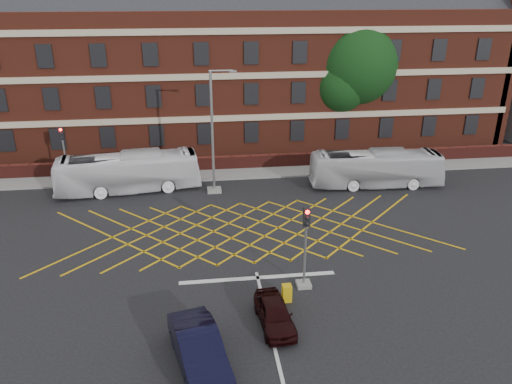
{
  "coord_description": "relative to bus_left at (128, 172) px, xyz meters",
  "views": [
    {
      "loc": [
        -2.85,
        -25.17,
        13.83
      ],
      "look_at": [
        0.55,
        1.5,
        2.67
      ],
      "focal_mm": 35.0,
      "sensor_mm": 36.0,
      "label": 1
    }
  ],
  "objects": [
    {
      "name": "car_maroon",
      "position": [
        7.95,
        -16.67,
        -0.84
      ],
      "size": [
        1.66,
        3.54,
        1.17
      ],
      "primitive_type": "imported",
      "rotation": [
        0.0,
        0.0,
        0.08
      ],
      "color": "black",
      "rests_on": "ground"
    },
    {
      "name": "victorian_building",
      "position": [
        7.96,
        12.68,
        6.41
      ],
      "size": [
        51.0,
        12.17,
        20.4
      ],
      "color": "maroon",
      "rests_on": "ground"
    },
    {
      "name": "stop_line",
      "position": [
        7.71,
        -12.82,
        -1.41
      ],
      "size": [
        8.0,
        0.3,
        0.02
      ],
      "primitive_type": "cube",
      "color": "silver",
      "rests_on": "ground"
    },
    {
      "name": "utility_cabinet",
      "position": [
        8.82,
        -14.96,
        -1.0
      ],
      "size": [
        0.44,
        0.4,
        0.85
      ],
      "primitive_type": "cube",
      "color": "#C8A10B",
      "rests_on": "ground"
    },
    {
      "name": "ground",
      "position": [
        7.71,
        -9.32,
        -1.42
      ],
      "size": [
        120.0,
        120.0,
        0.0
      ],
      "primitive_type": "plane",
      "color": "black",
      "rests_on": "ground"
    },
    {
      "name": "traffic_light_far",
      "position": [
        -4.82,
        2.42,
        0.34
      ],
      "size": [
        0.7,
        0.7,
        4.27
      ],
      "color": "slate",
      "rests_on": "ground"
    },
    {
      "name": "bus_right",
      "position": [
        18.02,
        -1.29,
        -0.07
      ],
      "size": [
        9.81,
        2.87,
        2.7
      ],
      "primitive_type": "imported",
      "rotation": [
        0.0,
        0.0,
        1.51
      ],
      "color": "silver",
      "rests_on": "ground"
    },
    {
      "name": "centre_line",
      "position": [
        7.71,
        -19.32,
        -1.41
      ],
      "size": [
        0.15,
        14.0,
        0.02
      ],
      "primitive_type": "cube",
      "color": "silver",
      "rests_on": "ground"
    },
    {
      "name": "box_junction_hatching",
      "position": [
        7.71,
        -7.32,
        -1.42
      ],
      "size": [
        8.22,
        8.22,
        0.02
      ],
      "primitive_type": "cube",
      "rotation": [
        0.0,
        0.0,
        0.79
      ],
      "color": "#CC990C",
      "rests_on": "ground"
    },
    {
      "name": "street_lamp",
      "position": [
        6.16,
        -0.9,
        1.54
      ],
      "size": [
        2.25,
        1.0,
        8.67
      ],
      "color": "slate",
      "rests_on": "ground"
    },
    {
      "name": "bus_left",
      "position": [
        0.0,
        0.0,
        0.0
      ],
      "size": [
        10.43,
        3.55,
        2.85
      ],
      "primitive_type": "imported",
      "rotation": [
        0.0,
        0.0,
        1.69
      ],
      "color": "white",
      "rests_on": "ground"
    },
    {
      "name": "deciduous_tree",
      "position": [
        19.08,
        8.63,
        5.55
      ],
      "size": [
        7.66,
        7.46,
        11.23
      ],
      "color": "black",
      "rests_on": "ground"
    },
    {
      "name": "car_navy",
      "position": [
        4.64,
        -18.87,
        -0.65
      ],
      "size": [
        2.65,
        4.96,
        1.55
      ],
      "primitive_type": "imported",
      "rotation": [
        0.0,
        0.0,
        0.22
      ],
      "color": "black",
      "rests_on": "ground"
    },
    {
      "name": "boundary_wall",
      "position": [
        7.71,
        3.68,
        -0.87
      ],
      "size": [
        56.0,
        0.5,
        1.1
      ],
      "primitive_type": "cube",
      "color": "#4F1A15",
      "rests_on": "ground"
    },
    {
      "name": "far_pavement",
      "position": [
        7.71,
        2.68,
        -1.36
      ],
      "size": [
        60.0,
        3.0,
        0.12
      ],
      "primitive_type": "cube",
      "color": "slate",
      "rests_on": "ground"
    },
    {
      "name": "traffic_light_near",
      "position": [
        9.89,
        -13.85,
        0.34
      ],
      "size": [
        0.7,
        0.7,
        4.27
      ],
      "color": "slate",
      "rests_on": "ground"
    },
    {
      "name": "direction_signs",
      "position": [
        -4.2,
        2.04,
        -0.04
      ],
      "size": [
        1.1,
        0.16,
        2.2
      ],
      "color": "gray",
      "rests_on": "ground"
    }
  ]
}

